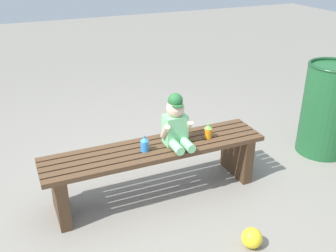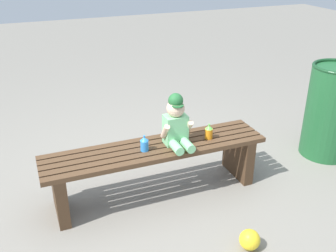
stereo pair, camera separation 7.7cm
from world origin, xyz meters
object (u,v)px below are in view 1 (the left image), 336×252
at_px(sippy_cup_left, 145,144).
at_px(park_bench, 156,162).
at_px(sippy_cup_right, 208,131).
at_px(trash_bin, 327,109).
at_px(child_figure, 176,123).
at_px(toy_ball, 252,238).

bearing_deg(sippy_cup_left, park_bench, 15.48).
relative_size(park_bench, sippy_cup_right, 13.83).
relative_size(sippy_cup_left, sippy_cup_right, 1.00).
xyz_separation_m(sippy_cup_right, trash_bin, (1.26, 0.04, -0.04)).
height_order(child_figure, sippy_cup_left, child_figure).
distance_m(child_figure, sippy_cup_right, 0.30).
relative_size(park_bench, child_figure, 4.24).
distance_m(sippy_cup_right, trash_bin, 1.27).
xyz_separation_m(sippy_cup_right, toy_ball, (-0.08, -0.78, -0.41)).
height_order(sippy_cup_left, sippy_cup_right, same).
bearing_deg(toy_ball, sippy_cup_left, 119.79).
distance_m(child_figure, trash_bin, 1.55).
relative_size(park_bench, trash_bin, 1.99).
bearing_deg(trash_bin, sippy_cup_left, -178.59).
xyz_separation_m(sippy_cup_left, trash_bin, (1.79, 0.04, -0.04)).
relative_size(child_figure, sippy_cup_right, 3.26).
bearing_deg(sippy_cup_right, toy_ball, -96.10).
xyz_separation_m(sippy_cup_left, sippy_cup_right, (0.53, 0.00, 0.00)).
height_order(sippy_cup_right, toy_ball, sippy_cup_right).
height_order(sippy_cup_left, toy_ball, sippy_cup_left).
bearing_deg(sippy_cup_right, park_bench, 176.44).
relative_size(sippy_cup_right, toy_ball, 0.90).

